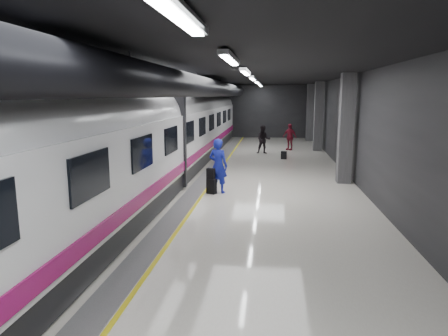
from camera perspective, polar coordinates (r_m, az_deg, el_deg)
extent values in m
plane|color=silver|center=(15.39, 0.95, -3.22)|extent=(40.00, 40.00, 0.00)
cube|color=black|center=(14.99, 1.00, 13.75)|extent=(10.00, 40.00, 0.02)
cube|color=#28282B|center=(34.94, 4.37, 8.07)|extent=(10.00, 0.02, 4.50)
cube|color=#28282B|center=(16.31, -16.86, 5.12)|extent=(0.02, 40.00, 4.50)
cube|color=#28282B|center=(15.34, 19.96, 4.65)|extent=(0.02, 40.00, 4.50)
cube|color=slate|center=(15.58, -4.00, -3.05)|extent=(0.65, 39.80, 0.01)
cube|color=yellow|center=(15.51, -2.55, -3.10)|extent=(0.10, 39.80, 0.01)
cylinder|color=black|center=(15.15, -4.00, 11.61)|extent=(0.80, 38.00, 0.80)
cube|color=silver|center=(4.07, -7.00, 21.56)|extent=(0.22, 2.60, 0.10)
cube|color=silver|center=(8.97, 0.89, 15.43)|extent=(0.22, 2.60, 0.10)
cube|color=silver|center=(13.94, 3.09, 13.59)|extent=(0.22, 2.60, 0.10)
cube|color=silver|center=(18.92, 4.12, 12.71)|extent=(0.22, 2.60, 0.10)
cube|color=silver|center=(23.91, 4.72, 12.20)|extent=(0.22, 2.60, 0.10)
cube|color=silver|center=(28.91, 5.11, 11.86)|extent=(0.22, 2.60, 0.10)
cube|color=silver|center=(32.90, 5.33, 11.66)|extent=(0.22, 2.60, 0.10)
cube|color=#515154|center=(17.20, 17.01, 5.36)|extent=(0.55, 0.55, 4.50)
cube|color=#515154|center=(27.08, 13.34, 7.18)|extent=(0.55, 0.55, 4.50)
cube|color=#515154|center=(33.05, 12.20, 7.74)|extent=(0.55, 0.55, 4.50)
cube|color=black|center=(15.96, -10.74, -1.62)|extent=(2.80, 38.00, 0.60)
cube|color=white|center=(15.74, -10.91, 3.37)|extent=(2.90, 38.00, 2.20)
cylinder|color=white|center=(15.66, -11.02, 6.83)|extent=(2.80, 38.00, 2.80)
cube|color=#940D59|center=(15.47, -5.61, 0.40)|extent=(0.04, 38.00, 0.35)
cube|color=black|center=(15.71, -10.94, 4.28)|extent=(3.05, 0.25, 3.80)
cube|color=black|center=(7.77, -18.51, -0.99)|extent=(0.05, 1.60, 0.85)
cube|color=black|center=(10.52, -11.57, 2.18)|extent=(0.05, 1.60, 0.85)
cube|color=black|center=(13.38, -7.54, 4.00)|extent=(0.05, 1.60, 0.85)
cube|color=black|center=(16.29, -4.93, 5.17)|extent=(0.05, 1.60, 0.85)
cube|color=black|center=(19.22, -3.11, 5.97)|extent=(0.05, 1.60, 0.85)
cube|color=black|center=(22.18, -1.77, 6.56)|extent=(0.05, 1.60, 0.85)
cube|color=black|center=(25.14, -0.74, 7.01)|extent=(0.05, 1.60, 0.85)
cube|color=black|center=(28.11, 0.07, 7.36)|extent=(0.05, 1.60, 0.85)
cube|color=black|center=(31.09, 0.73, 7.64)|extent=(0.05, 1.60, 0.85)
imported|color=#171DB3|center=(14.87, -0.84, 0.32)|extent=(0.87, 0.71, 2.04)
cube|color=black|center=(14.83, -1.78, -2.63)|extent=(0.40, 0.33, 0.56)
cube|color=black|center=(14.73, -1.90, -0.82)|extent=(0.34, 0.24, 0.40)
imported|color=black|center=(25.11, 5.66, 4.07)|extent=(0.90, 0.73, 1.78)
imported|color=maroon|center=(27.06, 9.36, 4.41)|extent=(1.09, 0.94, 1.76)
cube|color=black|center=(23.16, 8.54, 1.83)|extent=(0.35, 0.26, 0.46)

